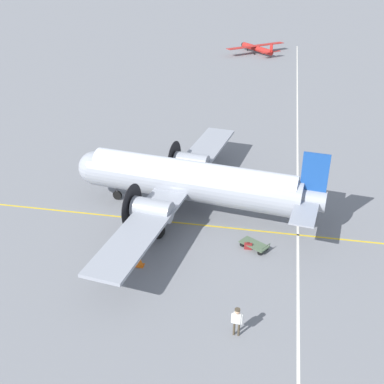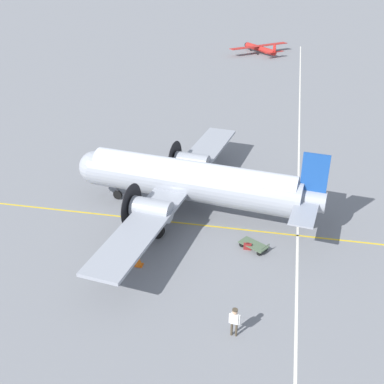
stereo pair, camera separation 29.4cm
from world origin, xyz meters
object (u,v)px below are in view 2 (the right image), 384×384
at_px(baggage_cart, 254,245).
at_px(light_aircraft_distant, 259,48).
at_px(airliner_main, 186,180).
at_px(crew_foreground, 235,319).
at_px(suitcase_near_door, 247,246).
at_px(traffic_cone, 139,261).

distance_m(baggage_cart, light_aircraft_distant, 56.57).
xyz_separation_m(airliner_main, light_aircraft_distant, (1.08, 52.75, -1.64)).
distance_m(crew_foreground, suitcase_near_door, 7.48).
relative_size(airliner_main, light_aircraft_distant, 2.48).
height_order(airliner_main, traffic_cone, airliner_main).
bearing_deg(baggage_cart, airliner_main, -3.84).
distance_m(airliner_main, traffic_cone, 7.25).
relative_size(crew_foreground, traffic_cone, 2.65).
bearing_deg(airliner_main, traffic_cone, 86.11).
xyz_separation_m(crew_foreground, baggage_cart, (0.31, 7.60, -0.77)).
xyz_separation_m(baggage_cart, traffic_cone, (-6.54, -3.08, 0.02)).
bearing_deg(light_aircraft_distant, airliner_main, 137.58).
height_order(suitcase_near_door, traffic_cone, traffic_cone).
height_order(baggage_cart, light_aircraft_distant, light_aircraft_distant).
xyz_separation_m(suitcase_near_door, traffic_cone, (-6.17, -2.92, 0.06)).
relative_size(crew_foreground, baggage_cart, 0.82).
bearing_deg(traffic_cone, crew_foreground, -35.96).
height_order(baggage_cart, traffic_cone, traffic_cone).
bearing_deg(airliner_main, suitcase_near_door, 149.08).
bearing_deg(airliner_main, crew_foreground, 121.20).
distance_m(airliner_main, crew_foreground, 12.33).
distance_m(suitcase_near_door, traffic_cone, 6.82).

